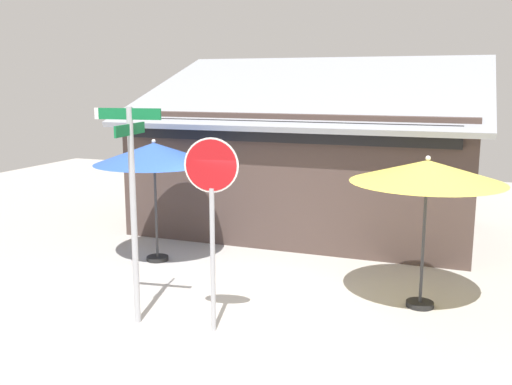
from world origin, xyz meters
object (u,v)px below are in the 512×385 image
object	(u,v)px
street_sign_post	(132,193)
stop_sign	(212,199)
patio_umbrella_mustard_center	(427,172)
patio_umbrella_royal_blue_left	(154,154)

from	to	relation	value
street_sign_post	stop_sign	bearing A→B (deg)	6.18
street_sign_post	patio_umbrella_mustard_center	xyz separation A→B (m)	(3.92, 2.13, 0.21)
stop_sign	patio_umbrella_mustard_center	bearing A→B (deg)	36.27
patio_umbrella_royal_blue_left	patio_umbrella_mustard_center	size ratio (longest dim) A/B	1.01
stop_sign	patio_umbrella_mustard_center	distance (m)	3.39
street_sign_post	stop_sign	xyz separation A→B (m)	(1.20, 0.13, -0.02)
patio_umbrella_royal_blue_left	street_sign_post	bearing A→B (deg)	-65.32
patio_umbrella_mustard_center	street_sign_post	bearing A→B (deg)	-151.52
street_sign_post	patio_umbrella_royal_blue_left	distance (m)	3.07
street_sign_post	patio_umbrella_royal_blue_left	xyz separation A→B (m)	(-1.28, 2.78, 0.19)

